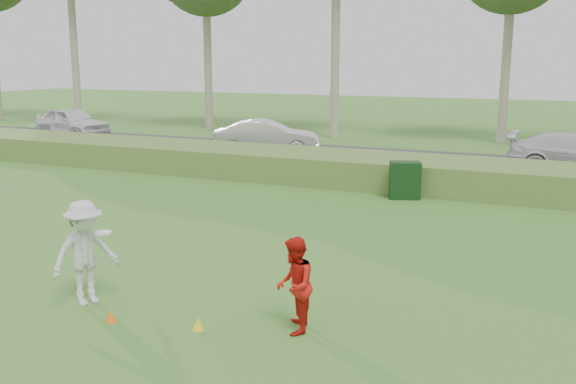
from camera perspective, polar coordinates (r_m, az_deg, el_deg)
The scene contains 10 objects.
ground at distance 10.19m, azimuth -9.49°, elevation -11.42°, with size 120.00×120.00×0.00m, color #346A23.
reed_strip at distance 20.74m, azimuth 9.15°, elevation 1.81°, with size 80.00×3.00×0.90m, color #4B6F2C.
park_road at distance 25.60m, azimuth 12.08°, elevation 2.63°, with size 80.00×6.00×0.06m, color #2D2D2D.
player_white at distance 11.04m, azimuth -17.59°, elevation -5.17°, with size 1.06×1.29×1.74m.
player_red at distance 9.50m, azimuth 0.57°, elevation -8.30°, with size 0.70×0.55×1.45m, color red.
cone_orange at distance 10.44m, azimuth -15.49°, elevation -10.53°, with size 0.18×0.18×0.20m, color orange.
cone_yellow at distance 9.88m, azimuth -7.99°, elevation -11.51°, with size 0.18×0.18×0.19m, color yellow.
utility_cabinet at distance 18.83m, azimuth 10.35°, elevation 1.04°, with size 0.86×0.54×1.08m, color black.
car_left at distance 34.53m, azimuth -18.64°, elevation 5.89°, with size 1.78×4.43×1.51m, color silver.
car_mid at distance 26.70m, azimuth -1.89°, elevation 4.87°, with size 1.52×4.36×1.44m, color silver.
Camera 1 is at (5.30, -7.73, 3.98)m, focal length 40.00 mm.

